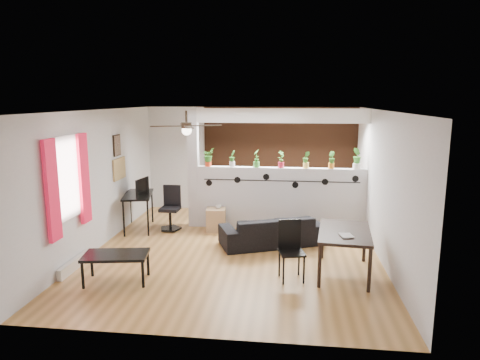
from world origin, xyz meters
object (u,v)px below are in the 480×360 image
at_px(potted_plant_6, 357,158).
at_px(cup, 218,207).
at_px(potted_plant_4, 306,159).
at_px(office_chair, 171,211).
at_px(potted_plant_5, 331,159).
at_px(potted_plant_0, 208,157).
at_px(potted_plant_1, 232,158).
at_px(sofa, 272,231).
at_px(ceiling_fan, 187,127).
at_px(potted_plant_2, 257,158).
at_px(computer_desk, 138,197).
at_px(folding_chair, 291,244).
at_px(cube_shelf, 216,220).
at_px(dining_table, 345,236).
at_px(coffee_table, 116,257).
at_px(potted_plant_3, 281,159).

height_order(potted_plant_6, cup, potted_plant_6).
xyz_separation_m(potted_plant_4, office_chair, (-2.87, -0.35, -1.13)).
distance_m(potted_plant_5, potted_plant_6, 0.53).
bearing_deg(cup, potted_plant_0, 128.25).
relative_size(potted_plant_1, sofa, 0.19).
relative_size(potted_plant_1, potted_plant_5, 0.97).
xyz_separation_m(cup, office_chair, (-1.04, -0.01, -0.12)).
relative_size(sofa, cup, 16.52).
relative_size(ceiling_fan, potted_plant_2, 3.08).
relative_size(computer_desk, folding_chair, 1.27).
distance_m(potted_plant_0, folding_chair, 3.33).
relative_size(potted_plant_4, office_chair, 0.38).
height_order(potted_plant_4, cup, potted_plant_4).
bearing_deg(potted_plant_6, potted_plant_0, 180.00).
bearing_deg(cube_shelf, potted_plant_0, 116.42).
bearing_deg(potted_plant_4, cup, -169.52).
bearing_deg(cube_shelf, dining_table, -45.64).
xyz_separation_m(potted_plant_0, potted_plant_5, (2.63, 0.00, -0.02)).
distance_m(potted_plant_4, cup, 2.12).
bearing_deg(potted_plant_0, potted_plant_5, 0.00).
bearing_deg(computer_desk, potted_plant_5, 5.61).
bearing_deg(computer_desk, coffee_table, -77.33).
xyz_separation_m(sofa, cup, (-1.17, 0.73, 0.26)).
xyz_separation_m(ceiling_fan, folding_chair, (1.82, -0.81, -1.76)).
bearing_deg(sofa, potted_plant_3, -119.22).
distance_m(office_chair, dining_table, 3.97).
relative_size(potted_plant_0, office_chair, 0.42).
xyz_separation_m(sofa, folding_chair, (0.36, -1.55, 0.28)).
bearing_deg(sofa, ceiling_fan, 4.79).
height_order(sofa, dining_table, dining_table).
bearing_deg(office_chair, potted_plant_1, 15.31).
xyz_separation_m(potted_plant_0, potted_plant_4, (2.11, 0.00, -0.02)).
bearing_deg(cube_shelf, folding_chair, -61.32).
bearing_deg(folding_chair, ceiling_fan, 156.03).
bearing_deg(cube_shelf, office_chair, 174.59).
height_order(ceiling_fan, computer_desk, ceiling_fan).
height_order(potted_plant_0, cup, potted_plant_0).
height_order(office_chair, folding_chair, office_chair).
bearing_deg(potted_plant_0, sofa, -36.44).
height_order(potted_plant_2, cube_shelf, potted_plant_2).
distance_m(potted_plant_5, coffee_table, 4.80).
xyz_separation_m(potted_plant_5, office_chair, (-3.40, -0.35, -1.13)).
relative_size(ceiling_fan, potted_plant_5, 3.26).
bearing_deg(computer_desk, sofa, -12.81).
xyz_separation_m(ceiling_fan, potted_plant_3, (1.60, 1.80, -0.77)).
relative_size(potted_plant_4, sofa, 0.19).
bearing_deg(potted_plant_1, potted_plant_3, -0.00).
bearing_deg(sofa, dining_table, 111.72).
distance_m(potted_plant_1, dining_table, 3.30).
height_order(potted_plant_3, office_chair, potted_plant_3).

